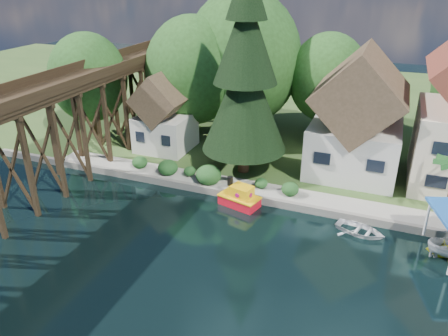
{
  "coord_description": "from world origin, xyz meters",
  "views": [
    {
      "loc": [
        9.39,
        -21.45,
        17.45
      ],
      "look_at": [
        -1.4,
        6.0,
        3.62
      ],
      "focal_mm": 35.0,
      "sensor_mm": 36.0,
      "label": 1
    }
  ],
  "objects_px": {
    "tugboat": "(240,198)",
    "house_left": "(357,121)",
    "boat_yellow": "(445,248)",
    "boat_white_a": "(360,229)",
    "trestle_bridge": "(56,126)",
    "conifer": "(245,75)",
    "shed": "(165,117)"
  },
  "relations": [
    {
      "from": "trestle_bridge",
      "to": "shed",
      "type": "relative_size",
      "value": 5.63
    },
    {
      "from": "boat_yellow",
      "to": "boat_white_a",
      "type": "bearing_deg",
      "value": 64.6
    },
    {
      "from": "tugboat",
      "to": "shed",
      "type": "bearing_deg",
      "value": 144.93
    },
    {
      "from": "boat_yellow",
      "to": "tugboat",
      "type": "bearing_deg",
      "value": 67.21
    },
    {
      "from": "boat_white_a",
      "to": "boat_yellow",
      "type": "relative_size",
      "value": 1.45
    },
    {
      "from": "shed",
      "to": "boat_white_a",
      "type": "relative_size",
      "value": 2.25
    },
    {
      "from": "shed",
      "to": "trestle_bridge",
      "type": "bearing_deg",
      "value": -118.19
    },
    {
      "from": "boat_yellow",
      "to": "trestle_bridge",
      "type": "bearing_deg",
      "value": 73.56
    },
    {
      "from": "tugboat",
      "to": "house_left",
      "type": "bearing_deg",
      "value": 49.87
    },
    {
      "from": "conifer",
      "to": "tugboat",
      "type": "bearing_deg",
      "value": -73.71
    },
    {
      "from": "house_left",
      "to": "shed",
      "type": "relative_size",
      "value": 1.4
    },
    {
      "from": "tugboat",
      "to": "boat_yellow",
      "type": "distance_m",
      "value": 14.77
    },
    {
      "from": "conifer",
      "to": "tugboat",
      "type": "distance_m",
      "value": 10.04
    },
    {
      "from": "trestle_bridge",
      "to": "boat_yellow",
      "type": "xyz_separation_m",
      "value": [
        30.22,
        0.61,
        -4.71
      ]
    },
    {
      "from": "boat_yellow",
      "to": "house_left",
      "type": "bearing_deg",
      "value": 17.66
    },
    {
      "from": "house_left",
      "to": "boat_white_a",
      "type": "xyz_separation_m",
      "value": [
        1.82,
        -9.48,
        -4.78
      ]
    },
    {
      "from": "trestle_bridge",
      "to": "tugboat",
      "type": "bearing_deg",
      "value": 7.15
    },
    {
      "from": "tugboat",
      "to": "boat_yellow",
      "type": "relative_size",
      "value": 1.46
    },
    {
      "from": "house_left",
      "to": "boat_yellow",
      "type": "bearing_deg",
      "value": -54.74
    },
    {
      "from": "house_left",
      "to": "boat_white_a",
      "type": "bearing_deg",
      "value": -79.1
    },
    {
      "from": "trestle_bridge",
      "to": "house_left",
      "type": "distance_m",
      "value": 25.42
    },
    {
      "from": "house_left",
      "to": "boat_yellow",
      "type": "distance_m",
      "value": 13.3
    },
    {
      "from": "shed",
      "to": "conifer",
      "type": "relative_size",
      "value": 0.44
    },
    {
      "from": "house_left",
      "to": "boat_yellow",
      "type": "height_order",
      "value": "house_left"
    },
    {
      "from": "trestle_bridge",
      "to": "tugboat",
      "type": "relative_size",
      "value": 12.57
    },
    {
      "from": "house_left",
      "to": "conifer",
      "type": "bearing_deg",
      "value": -157.48
    },
    {
      "from": "trestle_bridge",
      "to": "tugboat",
      "type": "distance_m",
      "value": 16.31
    },
    {
      "from": "trestle_bridge",
      "to": "house_left",
      "type": "height_order",
      "value": "house_left"
    },
    {
      "from": "conifer",
      "to": "tugboat",
      "type": "xyz_separation_m",
      "value": [
        1.51,
        -5.15,
        -8.48
      ]
    },
    {
      "from": "conifer",
      "to": "boat_white_a",
      "type": "distance_m",
      "value": 15.09
    },
    {
      "from": "conifer",
      "to": "house_left",
      "type": "bearing_deg",
      "value": 22.52
    },
    {
      "from": "trestle_bridge",
      "to": "boat_yellow",
      "type": "distance_m",
      "value": 30.59
    }
  ]
}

